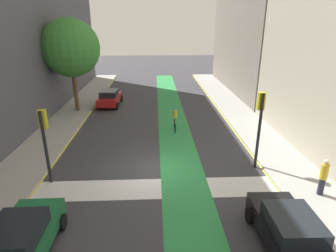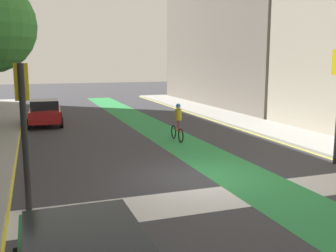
{
  "view_description": "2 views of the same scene",
  "coord_description": "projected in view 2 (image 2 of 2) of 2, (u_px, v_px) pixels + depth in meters",
  "views": [
    {
      "loc": [
        0.02,
        -13.92,
        7.71
      ],
      "look_at": [
        0.85,
        3.92,
        1.12
      ],
      "focal_mm": 29.76,
      "sensor_mm": 36.0,
      "label": 1
    },
    {
      "loc": [
        -5.2,
        -11.56,
        3.88
      ],
      "look_at": [
        0.4,
        4.41,
        1.05
      ],
      "focal_mm": 41.43,
      "sensor_mm": 36.0,
      "label": 2
    }
  ],
  "objects": [
    {
      "name": "traffic_signal_near_left",
      "position": [
        23.0,
        108.0,
        9.93
      ],
      "size": [
        0.35,
        0.52,
        3.84
      ],
      "color": "black",
      "rests_on": "ground_plane"
    },
    {
      "name": "cyclist_in_lane",
      "position": [
        178.0,
        121.0,
        19.01
      ],
      "size": [
        0.32,
        1.73,
        1.86
      ],
      "color": "black",
      "rests_on": "ground_plane"
    },
    {
      "name": "car_red_left_far",
      "position": [
        45.0,
        112.0,
        23.78
      ],
      "size": [
        2.18,
        4.28,
        1.57
      ],
      "color": "#A51919",
      "rests_on": "ground_plane"
    },
    {
      "name": "ground_plane",
      "position": [
        200.0,
        177.0,
        13.09
      ],
      "size": [
        120.0,
        120.0,
        0.0
      ],
      "primitive_type": "plane",
      "color": "#38383D"
    },
    {
      "name": "crosswalk_band",
      "position": [
        228.0,
        197.0,
        11.23
      ],
      "size": [
        12.0,
        1.8,
        0.01
      ],
      "primitive_type": "cube",
      "color": "silver",
      "rests_on": "ground_plane"
    },
    {
      "name": "curb_stripe_left",
      "position": [
        9.0,
        198.0,
        11.13
      ],
      "size": [
        0.16,
        60.0,
        0.01
      ],
      "primitive_type": "cube",
      "color": "yellow",
      "rests_on": "ground_plane"
    },
    {
      "name": "bike_lane_paint",
      "position": [
        238.0,
        173.0,
        13.56
      ],
      "size": [
        2.4,
        60.0,
        0.01
      ],
      "primitive_type": "cube",
      "color": "#2D8C47",
      "rests_on": "ground_plane"
    }
  ]
}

